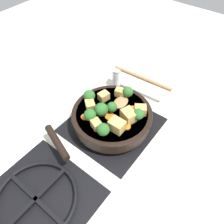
% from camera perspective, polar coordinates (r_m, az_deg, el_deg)
% --- Properties ---
extents(ground_plane, '(2.40, 2.40, 0.00)m').
position_cam_1_polar(ground_plane, '(0.83, 0.00, -3.52)').
color(ground_plane, silver).
extents(front_burner_grate, '(0.31, 0.31, 0.03)m').
position_cam_1_polar(front_burner_grate, '(0.82, 0.00, -3.01)').
color(front_burner_grate, black).
rests_on(front_burner_grate, ground_plane).
extents(rear_burner_grate, '(0.31, 0.31, 0.03)m').
position_cam_1_polar(rear_burner_grate, '(0.72, -19.11, -20.92)').
color(rear_burner_grate, black).
rests_on(rear_burner_grate, ground_plane).
extents(skillet_pan, '(0.29, 0.38, 0.05)m').
position_cam_1_polar(skillet_pan, '(0.79, -0.14, -1.13)').
color(skillet_pan, black).
rests_on(skillet_pan, front_burner_grate).
extents(wooden_spoon, '(0.26, 0.21, 0.02)m').
position_cam_1_polar(wooden_spoon, '(0.86, 5.64, 6.50)').
color(wooden_spoon, '#A87A4C').
rests_on(wooden_spoon, skillet_pan).
extents(tofu_cube_center_large, '(0.04, 0.04, 0.03)m').
position_cam_1_polar(tofu_cube_center_large, '(0.81, -2.21, 4.13)').
color(tofu_cube_center_large, tan).
rests_on(tofu_cube_center_large, skillet_pan).
extents(tofu_cube_near_handle, '(0.04, 0.04, 0.03)m').
position_cam_1_polar(tofu_cube_near_handle, '(0.72, -3.94, -3.35)').
color(tofu_cube_near_handle, tan).
rests_on(tofu_cube_near_handle, skillet_pan).
extents(tofu_cube_east_chunk, '(0.05, 0.04, 0.04)m').
position_cam_1_polar(tofu_cube_east_chunk, '(0.71, 1.29, -3.53)').
color(tofu_cube_east_chunk, tan).
rests_on(tofu_cube_east_chunk, skillet_pan).
extents(tofu_cube_west_chunk, '(0.05, 0.05, 0.03)m').
position_cam_1_polar(tofu_cube_west_chunk, '(0.78, -5.70, 1.72)').
color(tofu_cube_west_chunk, tan).
rests_on(tofu_cube_west_chunk, skillet_pan).
extents(tofu_cube_back_piece, '(0.05, 0.05, 0.03)m').
position_cam_1_polar(tofu_cube_back_piece, '(0.77, 7.41, 0.52)').
color(tofu_cube_back_piece, tan).
rests_on(tofu_cube_back_piece, skillet_pan).
extents(tofu_cube_front_piece, '(0.06, 0.05, 0.04)m').
position_cam_1_polar(tofu_cube_front_piece, '(0.74, 4.35, -0.92)').
color(tofu_cube_front_piece, tan).
rests_on(tofu_cube_front_piece, skillet_pan).
extents(tofu_cube_mid_small, '(0.04, 0.04, 0.03)m').
position_cam_1_polar(tofu_cube_mid_small, '(0.83, 2.15, 5.15)').
color(tofu_cube_mid_small, tan).
rests_on(tofu_cube_mid_small, skillet_pan).
extents(broccoli_floret_near_spoon, '(0.04, 0.04, 0.05)m').
position_cam_1_polar(broccoli_floret_near_spoon, '(0.73, -5.76, -0.79)').
color(broccoli_floret_near_spoon, '#709956').
rests_on(broccoli_floret_near_spoon, skillet_pan).
extents(broccoli_floret_center_top, '(0.04, 0.04, 0.05)m').
position_cam_1_polar(broccoli_floret_center_top, '(0.69, -2.31, -4.61)').
color(broccoli_floret_center_top, '#709956').
rests_on(broccoli_floret_center_top, skillet_pan).
extents(broccoli_floret_east_rim, '(0.04, 0.04, 0.04)m').
position_cam_1_polar(broccoli_floret_east_rim, '(0.75, 0.15, 1.13)').
color(broccoli_floret_east_rim, '#709956').
rests_on(broccoli_floret_east_rim, skillet_pan).
extents(broccoli_floret_west_rim, '(0.04, 0.04, 0.05)m').
position_cam_1_polar(broccoli_floret_west_rim, '(0.80, -5.96, 4.22)').
color(broccoli_floret_west_rim, '#709956').
rests_on(broccoli_floret_west_rim, skillet_pan).
extents(broccoli_floret_north_edge, '(0.04, 0.04, 0.05)m').
position_cam_1_polar(broccoli_floret_north_edge, '(0.74, 6.84, -0.60)').
color(broccoli_floret_north_edge, '#709956').
rests_on(broccoli_floret_north_edge, skillet_pan).
extents(broccoli_floret_south_cluster, '(0.05, 0.05, 0.05)m').
position_cam_1_polar(broccoli_floret_south_cluster, '(0.74, -2.80, 0.63)').
color(broccoli_floret_south_cluster, '#709956').
rests_on(broccoli_floret_south_cluster, skillet_pan).
extents(broccoli_floret_mid_floret, '(0.04, 0.04, 0.05)m').
position_cam_1_polar(broccoli_floret_mid_floret, '(0.81, 4.28, 5.19)').
color(broccoli_floret_mid_floret, '#709956').
rests_on(broccoli_floret_mid_floret, skillet_pan).
extents(carrot_slice_orange_thin, '(0.03, 0.03, 0.01)m').
position_cam_1_polar(carrot_slice_orange_thin, '(0.76, -0.61, -1.23)').
color(carrot_slice_orange_thin, orange).
rests_on(carrot_slice_orange_thin, skillet_pan).
extents(carrot_slice_near_center, '(0.03, 0.03, 0.01)m').
position_cam_1_polar(carrot_slice_near_center, '(0.76, -7.12, -1.30)').
color(carrot_slice_near_center, orange).
rests_on(carrot_slice_near_center, skillet_pan).
extents(carrot_slice_edge_slice, '(0.03, 0.03, 0.01)m').
position_cam_1_polar(carrot_slice_edge_slice, '(0.79, 5.36, 0.84)').
color(carrot_slice_edge_slice, orange).
rests_on(carrot_slice_edge_slice, skillet_pan).
extents(carrot_slice_under_broccoli, '(0.03, 0.03, 0.01)m').
position_cam_1_polar(carrot_slice_under_broccoli, '(0.73, 3.88, -3.85)').
color(carrot_slice_under_broccoli, orange).
rests_on(carrot_slice_under_broccoli, skillet_pan).
extents(salt_shaker, '(0.04, 0.04, 0.09)m').
position_cam_1_polar(salt_shaker, '(0.96, 1.12, 8.82)').
color(salt_shaker, white).
rests_on(salt_shaker, ground_plane).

